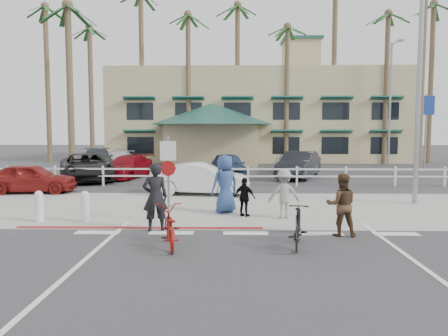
{
  "coord_description": "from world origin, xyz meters",
  "views": [
    {
      "loc": [
        -0.34,
        -10.89,
        2.78
      ],
      "look_at": [
        -0.65,
        3.7,
        1.5
      ],
      "focal_mm": 35.0,
      "sensor_mm": 36.0,
      "label": 1
    }
  ],
  "objects_px": {
    "bike_red": "(169,227)",
    "bike_black": "(298,226)",
    "sign_post": "(168,174)",
    "car_red_compact": "(31,178)",
    "car_white_sedan": "(201,179)"
  },
  "relations": [
    {
      "from": "sign_post",
      "to": "bike_black",
      "type": "bearing_deg",
      "value": -39.64
    },
    {
      "from": "bike_black",
      "to": "car_white_sedan",
      "type": "distance_m",
      "value": 8.86
    },
    {
      "from": "bike_red",
      "to": "car_red_compact",
      "type": "height_order",
      "value": "car_red_compact"
    },
    {
      "from": "car_white_sedan",
      "to": "car_red_compact",
      "type": "xyz_separation_m",
      "value": [
        -7.52,
        0.37,
        -0.03
      ]
    },
    {
      "from": "bike_red",
      "to": "car_red_compact",
      "type": "relative_size",
      "value": 0.48
    },
    {
      "from": "sign_post",
      "to": "car_red_compact",
      "type": "distance_m",
      "value": 9.11
    },
    {
      "from": "bike_black",
      "to": "sign_post",
      "type": "bearing_deg",
      "value": -28.85
    },
    {
      "from": "bike_red",
      "to": "bike_black",
      "type": "relative_size",
      "value": 1.11
    },
    {
      "from": "bike_black",
      "to": "car_white_sedan",
      "type": "relative_size",
      "value": 0.4
    },
    {
      "from": "sign_post",
      "to": "car_white_sedan",
      "type": "xyz_separation_m",
      "value": [
        0.57,
        5.46,
        -0.77
      ]
    },
    {
      "from": "sign_post",
      "to": "bike_red",
      "type": "relative_size",
      "value": 1.57
    },
    {
      "from": "car_red_compact",
      "to": "bike_red",
      "type": "bearing_deg",
      "value": -144.95
    },
    {
      "from": "car_white_sedan",
      "to": "car_red_compact",
      "type": "bearing_deg",
      "value": 95.01
    },
    {
      "from": "sign_post",
      "to": "bike_red",
      "type": "distance_m",
      "value": 3.14
    },
    {
      "from": "bike_red",
      "to": "car_white_sedan",
      "type": "height_order",
      "value": "car_white_sedan"
    }
  ]
}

